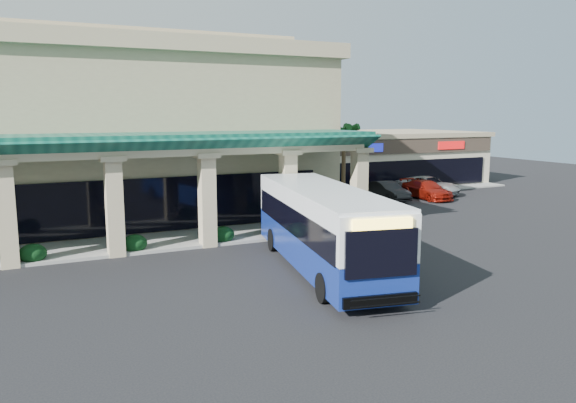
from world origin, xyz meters
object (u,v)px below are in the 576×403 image
transit_bus (323,229)px  car_white (387,191)px  car_red (427,190)px  pedestrian (382,233)px  car_gray (428,186)px

transit_bus → car_white: 20.30m
car_red → pedestrian: bearing=-134.0°
car_white → car_gray: bearing=13.3°
pedestrian → car_red: pedestrian is taller
pedestrian → car_white: 16.54m
pedestrian → car_gray: pedestrian is taller
transit_bus → car_gray: 24.56m
transit_bus → pedestrian: bearing=30.4°
car_gray → pedestrian: bearing=-153.7°
transit_bus → car_gray: bearing=51.1°
pedestrian → transit_bus: bearing=113.5°
car_gray → car_red: bearing=-150.0°
transit_bus → car_gray: (18.80, 15.77, -1.02)m
car_red → car_gray: (1.58, 1.75, 0.03)m
pedestrian → car_white: bearing=-32.4°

